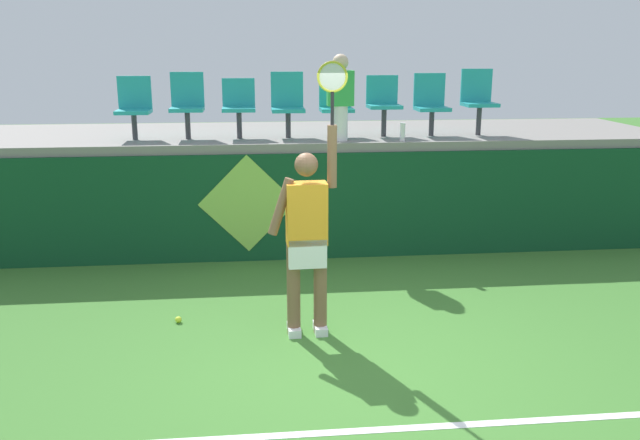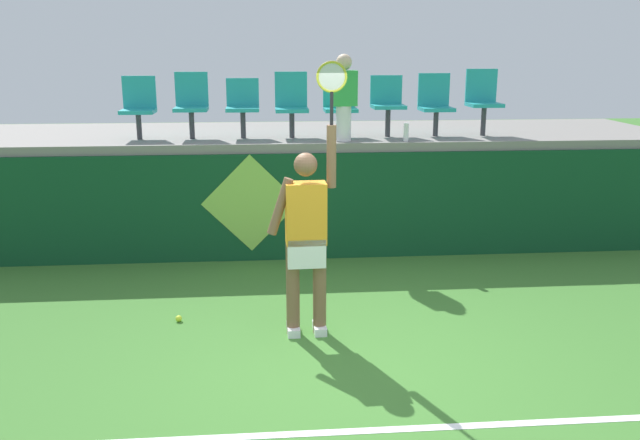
{
  "view_description": "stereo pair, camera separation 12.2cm",
  "coord_description": "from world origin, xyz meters",
  "px_view_note": "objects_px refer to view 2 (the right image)",
  "views": [
    {
      "loc": [
        -0.83,
        -5.23,
        2.72
      ],
      "look_at": [
        -0.16,
        1.13,
        1.06
      ],
      "focal_mm": 37.35,
      "sensor_mm": 36.0,
      "label": 1
    },
    {
      "loc": [
        -0.7,
        -5.25,
        2.72
      ],
      "look_at": [
        -0.16,
        1.13,
        1.06
      ],
      "focal_mm": 37.35,
      "sensor_mm": 36.0,
      "label": 2
    }
  ],
  "objects_px": {
    "stadium_chair_3": "(291,102)",
    "spectator_0": "(344,95)",
    "water_bottle": "(406,132)",
    "tennis_player": "(307,234)",
    "stadium_chair_2": "(243,104)",
    "stadium_chair_1": "(191,102)",
    "stadium_chair_7": "(483,98)",
    "stadium_chair_6": "(435,102)",
    "stadium_chair_4": "(340,105)",
    "stadium_chair_5": "(387,102)",
    "tennis_ball": "(179,319)",
    "stadium_chair_0": "(139,105)"
  },
  "relations": [
    {
      "from": "tennis_player",
      "to": "spectator_0",
      "type": "xyz_separation_m",
      "value": [
        0.66,
        2.65,
        1.1
      ]
    },
    {
      "from": "tennis_player",
      "to": "water_bottle",
      "type": "distance_m",
      "value": 2.98
    },
    {
      "from": "tennis_player",
      "to": "stadium_chair_1",
      "type": "distance_m",
      "value": 3.51
    },
    {
      "from": "water_bottle",
      "to": "spectator_0",
      "type": "distance_m",
      "value": 0.94
    },
    {
      "from": "stadium_chair_0",
      "to": "stadium_chair_4",
      "type": "height_order",
      "value": "stadium_chair_0"
    },
    {
      "from": "stadium_chair_3",
      "to": "spectator_0",
      "type": "relative_size",
      "value": 0.79
    },
    {
      "from": "tennis_ball",
      "to": "water_bottle",
      "type": "relative_size",
      "value": 0.28
    },
    {
      "from": "stadium_chair_5",
      "to": "stadium_chair_6",
      "type": "height_order",
      "value": "stadium_chair_6"
    },
    {
      "from": "water_bottle",
      "to": "stadium_chair_1",
      "type": "bearing_deg",
      "value": 168.48
    },
    {
      "from": "water_bottle",
      "to": "stadium_chair_6",
      "type": "relative_size",
      "value": 0.28
    },
    {
      "from": "stadium_chair_5",
      "to": "stadium_chair_4",
      "type": "bearing_deg",
      "value": -179.92
    },
    {
      "from": "tennis_player",
      "to": "water_bottle",
      "type": "bearing_deg",
      "value": 59.71
    },
    {
      "from": "stadium_chair_2",
      "to": "stadium_chair_7",
      "type": "bearing_deg",
      "value": 0.14
    },
    {
      "from": "stadium_chair_1",
      "to": "stadium_chair_7",
      "type": "bearing_deg",
      "value": -0.01
    },
    {
      "from": "water_bottle",
      "to": "spectator_0",
      "type": "xyz_separation_m",
      "value": [
        -0.81,
        0.14,
        0.47
      ]
    },
    {
      "from": "stadium_chair_4",
      "to": "stadium_chair_7",
      "type": "distance_m",
      "value": 2.0
    },
    {
      "from": "water_bottle",
      "to": "stadium_chair_4",
      "type": "bearing_deg",
      "value": 145.05
    },
    {
      "from": "stadium_chair_1",
      "to": "water_bottle",
      "type": "bearing_deg",
      "value": -11.52
    },
    {
      "from": "tennis_player",
      "to": "stadium_chair_1",
      "type": "relative_size",
      "value": 2.98
    },
    {
      "from": "tennis_ball",
      "to": "water_bottle",
      "type": "bearing_deg",
      "value": 37.71
    },
    {
      "from": "tennis_player",
      "to": "spectator_0",
      "type": "bearing_deg",
      "value": 75.99
    },
    {
      "from": "stadium_chair_2",
      "to": "spectator_0",
      "type": "relative_size",
      "value": 0.71
    },
    {
      "from": "tennis_player",
      "to": "stadium_chair_5",
      "type": "relative_size",
      "value": 3.17
    },
    {
      "from": "stadium_chair_0",
      "to": "stadium_chair_4",
      "type": "bearing_deg",
      "value": -0.14
    },
    {
      "from": "tennis_ball",
      "to": "stadium_chair_3",
      "type": "distance_m",
      "value": 3.59
    },
    {
      "from": "stadium_chair_1",
      "to": "stadium_chair_6",
      "type": "xyz_separation_m",
      "value": [
        3.33,
        0.0,
        -0.02
      ]
    },
    {
      "from": "stadium_chair_1",
      "to": "stadium_chair_2",
      "type": "xyz_separation_m",
      "value": [
        0.68,
        -0.01,
        -0.03
      ]
    },
    {
      "from": "stadium_chair_2",
      "to": "stadium_chair_4",
      "type": "xyz_separation_m",
      "value": [
        1.32,
        -0.0,
        -0.02
      ]
    },
    {
      "from": "stadium_chair_1",
      "to": "stadium_chair_3",
      "type": "distance_m",
      "value": 1.34
    },
    {
      "from": "stadium_chair_5",
      "to": "stadium_chair_6",
      "type": "xyz_separation_m",
      "value": [
        0.67,
        0.01,
        -0.01
      ]
    },
    {
      "from": "stadium_chair_2",
      "to": "stadium_chair_1",
      "type": "bearing_deg",
      "value": 179.27
    },
    {
      "from": "stadium_chair_4",
      "to": "spectator_0",
      "type": "distance_m",
      "value": 0.45
    },
    {
      "from": "stadium_chair_6",
      "to": "stadium_chair_1",
      "type": "bearing_deg",
      "value": -180.0
    },
    {
      "from": "stadium_chair_1",
      "to": "stadium_chair_4",
      "type": "relative_size",
      "value": 1.14
    },
    {
      "from": "tennis_ball",
      "to": "stadium_chair_6",
      "type": "bearing_deg",
      "value": 39.53
    },
    {
      "from": "water_bottle",
      "to": "spectator_0",
      "type": "height_order",
      "value": "spectator_0"
    },
    {
      "from": "water_bottle",
      "to": "stadium_chair_1",
      "type": "distance_m",
      "value": 2.89
    },
    {
      "from": "stadium_chair_3",
      "to": "spectator_0",
      "type": "bearing_deg",
      "value": -33.51
    },
    {
      "from": "stadium_chair_3",
      "to": "stadium_chair_7",
      "type": "bearing_deg",
      "value": -0.07
    },
    {
      "from": "stadium_chair_0",
      "to": "stadium_chair_6",
      "type": "xyz_separation_m",
      "value": [
        4.03,
        0.0,
        0.01
      ]
    },
    {
      "from": "tennis_player",
      "to": "stadium_chair_1",
      "type": "height_order",
      "value": "tennis_player"
    },
    {
      "from": "stadium_chair_4",
      "to": "stadium_chair_0",
      "type": "bearing_deg",
      "value": 179.86
    },
    {
      "from": "stadium_chair_4",
      "to": "stadium_chair_6",
      "type": "bearing_deg",
      "value": 0.38
    },
    {
      "from": "stadium_chair_0",
      "to": "stadium_chair_3",
      "type": "relative_size",
      "value": 0.94
    },
    {
      "from": "tennis_player",
      "to": "stadium_chair_2",
      "type": "height_order",
      "value": "tennis_player"
    },
    {
      "from": "water_bottle",
      "to": "stadium_chair_6",
      "type": "bearing_deg",
      "value": 47.76
    },
    {
      "from": "stadium_chair_6",
      "to": "spectator_0",
      "type": "xyz_separation_m",
      "value": [
        -1.33,
        -0.44,
        0.13
      ]
    },
    {
      "from": "stadium_chair_1",
      "to": "stadium_chair_4",
      "type": "bearing_deg",
      "value": -0.25
    },
    {
      "from": "tennis_player",
      "to": "stadium_chair_0",
      "type": "relative_size",
      "value": 3.16
    },
    {
      "from": "stadium_chair_3",
      "to": "stadium_chair_6",
      "type": "bearing_deg",
      "value": -0.07
    }
  ]
}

